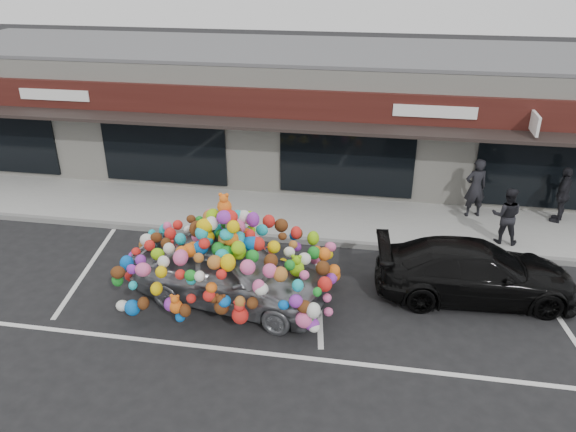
% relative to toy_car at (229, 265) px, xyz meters
% --- Properties ---
extents(ground, '(90.00, 90.00, 0.00)m').
position_rel_toy_car_xyz_m(ground, '(-0.82, 0.55, -0.96)').
color(ground, black).
rests_on(ground, ground).
extents(shop_building, '(24.00, 7.20, 4.31)m').
position_rel_toy_car_xyz_m(shop_building, '(-0.82, 8.99, 1.21)').
color(shop_building, beige).
rests_on(shop_building, ground).
extents(sidewalk, '(26.00, 3.00, 0.15)m').
position_rel_toy_car_xyz_m(sidewalk, '(-0.82, 4.55, -0.88)').
color(sidewalk, '#969590').
rests_on(sidewalk, ground).
extents(kerb, '(26.00, 0.18, 0.16)m').
position_rel_toy_car_xyz_m(kerb, '(-0.82, 3.05, -0.88)').
color(kerb, slate).
rests_on(kerb, ground).
extents(parking_stripe_left, '(0.73, 4.37, 0.01)m').
position_rel_toy_car_xyz_m(parking_stripe_left, '(-4.02, 0.75, -0.95)').
color(parking_stripe_left, silver).
rests_on(parking_stripe_left, ground).
extents(parking_stripe_mid, '(0.73, 4.37, 0.01)m').
position_rel_toy_car_xyz_m(parking_stripe_mid, '(1.98, 0.75, -0.95)').
color(parking_stripe_mid, silver).
rests_on(parking_stripe_mid, ground).
extents(parking_stripe_right, '(0.73, 4.37, 0.01)m').
position_rel_toy_car_xyz_m(parking_stripe_right, '(7.38, 0.75, -0.95)').
color(parking_stripe_right, silver).
rests_on(parking_stripe_right, ground).
extents(lane_line, '(14.00, 0.12, 0.01)m').
position_rel_toy_car_xyz_m(lane_line, '(1.18, -1.75, -0.95)').
color(lane_line, silver).
rests_on(lane_line, ground).
extents(toy_car, '(3.27, 5.14, 2.82)m').
position_rel_toy_car_xyz_m(toy_car, '(0.00, 0.00, 0.00)').
color(toy_car, '#AFB3BB').
rests_on(toy_car, ground).
extents(black_sedan, '(2.24, 4.75, 1.34)m').
position_rel_toy_car_xyz_m(black_sedan, '(5.59, 1.15, -0.29)').
color(black_sedan, black).
rests_on(black_sedan, ground).
extents(pedestrian_a, '(0.76, 0.60, 1.81)m').
position_rel_toy_car_xyz_m(pedestrian_a, '(6.05, 5.36, 0.10)').
color(pedestrian_a, black).
rests_on(pedestrian_a, sidewalk).
extents(pedestrian_b, '(0.85, 0.71, 1.59)m').
position_rel_toy_car_xyz_m(pedestrian_b, '(6.68, 3.78, -0.01)').
color(pedestrian_b, black).
rests_on(pedestrian_b, sidewalk).
extents(pedestrian_c, '(1.07, 0.83, 1.69)m').
position_rel_toy_car_xyz_m(pedestrian_c, '(8.52, 5.41, 0.04)').
color(pedestrian_c, '#28252B').
rests_on(pedestrian_c, sidewalk).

